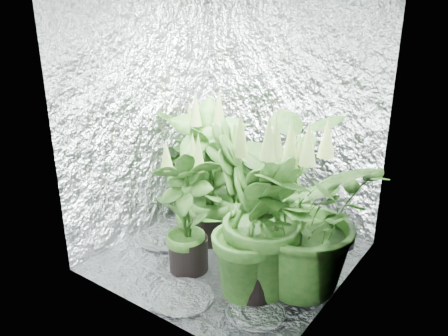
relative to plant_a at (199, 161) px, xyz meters
name	(u,v)px	position (x,y,z in m)	size (l,w,h in m)	color
ground	(230,256)	(0.64, -0.45, -0.48)	(1.60, 1.60, 0.00)	white
walls	(231,123)	(0.64, -0.45, 0.52)	(1.62, 1.62, 2.00)	white
plant_a	(199,161)	(0.00, 0.00, 0.00)	(1.07, 1.07, 1.01)	black
plant_b	(209,175)	(0.38, -0.35, 0.07)	(0.80, 0.80, 1.17)	black
plant_c	(291,188)	(0.84, 0.09, -0.07)	(0.49, 0.49, 0.89)	black
plant_d	(238,188)	(0.50, -0.14, -0.08)	(0.60, 0.60, 0.88)	black
plant_e	(296,213)	(1.20, -0.55, 0.07)	(1.01, 1.01, 1.16)	black
plant_f	(187,212)	(0.50, -0.75, -0.05)	(0.65, 0.65, 0.96)	black
plant_g	(255,217)	(1.04, -0.77, 0.09)	(0.73, 0.73, 1.21)	black
circulation_fan	(343,230)	(1.26, 0.17, -0.34)	(0.15, 0.28, 0.32)	black
plant_label	(260,262)	(1.11, -0.80, -0.18)	(0.05, 0.01, 0.08)	white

